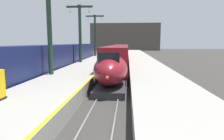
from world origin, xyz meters
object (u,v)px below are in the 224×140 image
object	(u,v)px
highspeed_train_main	(119,56)
station_column_far	(80,28)
station_column_mid	(49,14)
regional_train_adjacent	(64,56)
station_column_distant	(95,32)

from	to	relation	value
highspeed_train_main	station_column_far	size ratio (longest dim) A/B	4.35
station_column_mid	station_column_far	bearing A→B (deg)	90.00
regional_train_adjacent	station_column_mid	bearing A→B (deg)	-78.56
station_column_mid	station_column_far	world-z (taller)	station_column_mid
regional_train_adjacent	station_column_mid	world-z (taller)	station_column_mid
station_column_mid	station_column_distant	xyz separation A→B (m)	(0.00, 26.64, -0.18)
regional_train_adjacent	highspeed_train_main	bearing A→B (deg)	16.58
highspeed_train_main	station_column_mid	size ratio (longest dim) A/B	3.99
regional_train_adjacent	station_column_mid	xyz separation A→B (m)	(2.20, -10.87, 4.57)
highspeed_train_main	regional_train_adjacent	size ratio (longest dim) A/B	1.03
station_column_mid	station_column_distant	distance (m)	26.64
highspeed_train_main	station_column_distant	distance (m)	15.31
regional_train_adjacent	station_column_distant	distance (m)	16.52
regional_train_adjacent	station_column_far	xyz separation A→B (m)	(2.20, 1.35, 4.15)
regional_train_adjacent	station_column_far	size ratio (longest dim) A/B	4.24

